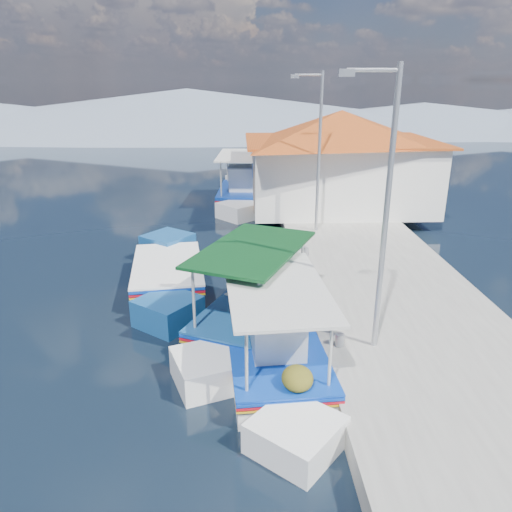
{
  "coord_description": "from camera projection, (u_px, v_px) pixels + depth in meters",
  "views": [
    {
      "loc": [
        1.61,
        -7.6,
        6.17
      ],
      "look_at": [
        2.03,
        5.81,
        1.3
      ],
      "focal_mm": 34.08,
      "sensor_mm": 36.0,
      "label": 1
    }
  ],
  "objects": [
    {
      "name": "ground",
      "position": [
        158.0,
        426.0,
        9.2
      ],
      "size": [
        160.0,
        160.0,
        0.0
      ],
      "primitive_type": "plane",
      "color": "black",
      "rests_on": "ground"
    },
    {
      "name": "quay",
      "position": [
        381.0,
        285.0,
        14.92
      ],
      "size": [
        5.0,
        44.0,
        0.5
      ],
      "primitive_type": "cube",
      "color": "#A3A299",
      "rests_on": "ground"
    },
    {
      "name": "bollards",
      "position": [
        318.0,
        283.0,
        14.02
      ],
      "size": [
        0.2,
        17.2,
        0.3
      ],
      "color": "#A5A8AD",
      "rests_on": "quay"
    },
    {
      "name": "main_caique",
      "position": [
        275.0,
        351.0,
        10.88
      ],
      "size": [
        2.4,
        7.02,
        2.32
      ],
      "rotation": [
        0.0,
        0.0,
        -0.08
      ],
      "color": "white",
      "rests_on": "ground"
    },
    {
      "name": "caique_green_canopy",
      "position": [
        251.0,
        318.0,
        12.56
      ],
      "size": [
        3.86,
        6.3,
        2.59
      ],
      "rotation": [
        0.0,
        0.0,
        0.43
      ],
      "color": "white",
      "rests_on": "ground"
    },
    {
      "name": "caique_blue_hull",
      "position": [
        169.0,
        277.0,
        15.3
      ],
      "size": [
        2.68,
        6.96,
        1.25
      ],
      "rotation": [
        0.0,
        0.0,
        -0.14
      ],
      "color": "navy",
      "rests_on": "ground"
    },
    {
      "name": "caique_far",
      "position": [
        242.0,
        194.0,
        25.61
      ],
      "size": [
        2.72,
        8.15,
        2.86
      ],
      "rotation": [
        0.0,
        0.0,
        0.06
      ],
      "color": "white",
      "rests_on": "ground"
    },
    {
      "name": "harbor_building",
      "position": [
        339.0,
        158.0,
        22.53
      ],
      "size": [
        10.49,
        10.49,
        4.4
      ],
      "color": "silver",
      "rests_on": "quay"
    },
    {
      "name": "lamp_post_near",
      "position": [
        383.0,
        201.0,
        9.9
      ],
      "size": [
        1.21,
        0.14,
        6.0
      ],
      "color": "#A5A8AD",
      "rests_on": "quay"
    },
    {
      "name": "lamp_post_far",
      "position": [
        317.0,
        145.0,
        18.35
      ],
      "size": [
        1.21,
        0.14,
        6.0
      ],
      "color": "#A5A8AD",
      "rests_on": "quay"
    },
    {
      "name": "mountain_ridge",
      "position": [
        279.0,
        115.0,
        61.3
      ],
      "size": [
        171.4,
        96.0,
        5.5
      ],
      "color": "slate",
      "rests_on": "ground"
    }
  ]
}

